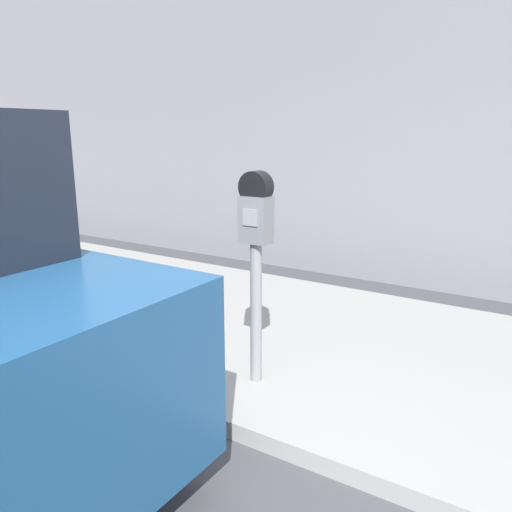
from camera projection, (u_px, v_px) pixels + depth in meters
name	position (u px, v px, depth m)	size (l,w,h in m)	color
sidewalk	(317.00, 344.00, 4.12)	(24.00, 2.80, 0.11)	#9E9B96
parking_meter	(256.00, 243.00, 3.18)	(0.20, 0.14, 1.41)	gray
fire_hydrant	(46.00, 280.00, 4.24)	(0.22, 0.22, 0.83)	gold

